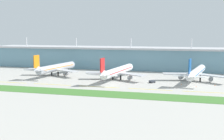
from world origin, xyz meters
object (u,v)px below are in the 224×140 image
object	(u,v)px
airliner_middle	(117,71)
airliner_far	(196,72)
pushback_tug	(152,81)
safety_cone_nose_front	(181,84)
safety_cone_left_wingtip	(215,85)
airliner_near	(56,68)
safety_cone_right_wingtip	(196,86)

from	to	relation	value
airliner_middle	airliner_far	size ratio (longest dim) A/B	1.01
airliner_middle	pushback_tug	world-z (taller)	airliner_middle
pushback_tug	safety_cone_nose_front	distance (m)	20.46
pushback_tug	safety_cone_left_wingtip	distance (m)	42.69
pushback_tug	safety_cone_left_wingtip	bearing A→B (deg)	0.29
airliner_far	airliner_near	bearing A→B (deg)	-179.34
airliner_far	safety_cone_nose_front	world-z (taller)	airliner_far
safety_cone_right_wingtip	safety_cone_left_wingtip	bearing A→B (deg)	33.49
airliner_middle	safety_cone_nose_front	xyz separation A→B (m)	(47.92, -9.01, -6.10)
airliner_middle	pushback_tug	size ratio (longest dim) A/B	13.51
safety_cone_nose_front	safety_cone_left_wingtip	bearing A→B (deg)	4.03
airliner_middle	safety_cone_nose_front	size ratio (longest dim) A/B	94.89
safety_cone_left_wingtip	safety_cone_right_wingtip	xyz separation A→B (m)	(-12.57, -8.32, 0.00)
pushback_tug	safety_cone_right_wingtip	distance (m)	31.19
airliner_far	pushback_tug	distance (m)	34.97
pushback_tug	airliner_middle	bearing A→B (deg)	164.46
airliner_near	airliner_middle	distance (m)	55.37
airliner_near	safety_cone_right_wingtip	bearing A→B (deg)	-11.58
pushback_tug	safety_cone_left_wingtip	world-z (taller)	pushback_tug
airliner_far	pushback_tug	xyz separation A→B (m)	(-30.50, -16.25, -5.35)
airliner_near	safety_cone_left_wingtip	world-z (taller)	airliner_near
airliner_far	safety_cone_nose_front	size ratio (longest dim) A/B	94.29
pushback_tug	safety_cone_nose_front	bearing A→B (deg)	-3.80
airliner_far	safety_cone_left_wingtip	size ratio (longest dim) A/B	94.29
airliner_middle	safety_cone_right_wingtip	xyz separation A→B (m)	(57.63, -15.76, -6.10)
airliner_middle	safety_cone_nose_front	bearing A→B (deg)	-10.65
airliner_far	safety_cone_right_wingtip	world-z (taller)	airliner_far
airliner_far	pushback_tug	world-z (taller)	airliner_far
pushback_tug	safety_cone_right_wingtip	world-z (taller)	pushback_tug
safety_cone_left_wingtip	safety_cone_right_wingtip	world-z (taller)	same
airliner_far	safety_cone_left_wingtip	world-z (taller)	airliner_far
safety_cone_right_wingtip	airliner_middle	bearing A→B (deg)	164.70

